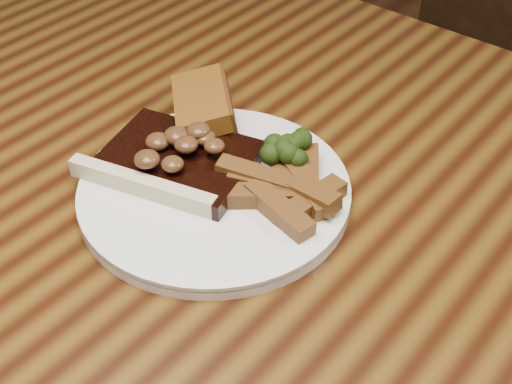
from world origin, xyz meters
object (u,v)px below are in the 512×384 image
dining_table (271,272)px  steak (178,162)px  potato_wedges (281,200)px  plate (215,193)px  garlic_bread (202,117)px

dining_table → steak: bearing=-166.9°
potato_wedges → plate: bearing=-165.8°
dining_table → steak: size_ratio=10.64×
plate → potato_wedges: potato_wedges is taller
potato_wedges → dining_table: bearing=159.9°
steak → garlic_bread: 0.08m
plate → garlic_bread: size_ratio=2.63×
dining_table → plate: (-0.06, -0.02, 0.10)m
plate → steak: (-0.05, -0.00, 0.02)m
dining_table → garlic_bread: 0.19m
garlic_bread → dining_table: bearing=23.2°
dining_table → plate: plate is taller
garlic_bread → potato_wedges: bearing=23.2°
dining_table → potato_wedges: bearing=-20.1°
steak → potato_wedges: size_ratio=1.41×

